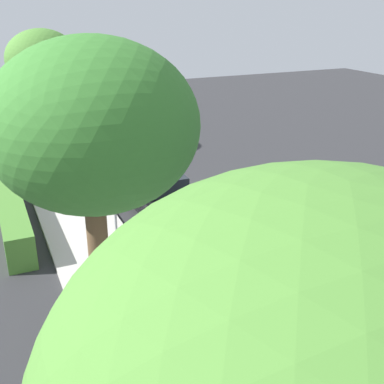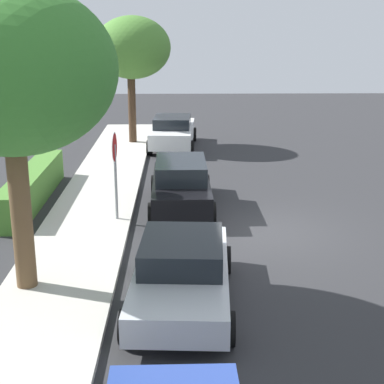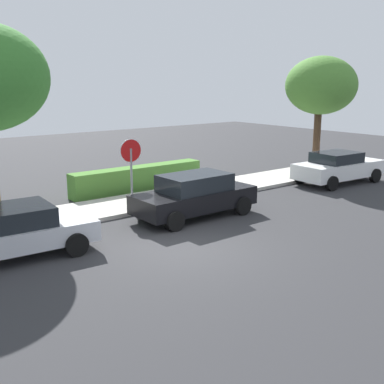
# 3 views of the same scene
# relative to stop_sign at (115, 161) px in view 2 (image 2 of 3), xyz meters

# --- Properties ---
(ground_plane) EXTENTS (60.00, 60.00, 0.00)m
(ground_plane) POSITION_rel_stop_sign_xyz_m (-0.76, -4.08, -1.84)
(ground_plane) COLOR #2D2D30
(sidewalk_curb) EXTENTS (32.00, 2.46, 0.14)m
(sidewalk_curb) POSITION_rel_stop_sign_xyz_m (-0.76, 0.84, -1.77)
(sidewalk_curb) COLOR beige
(sidewalk_curb) RESTS_ON ground_plane
(stop_sign) EXTENTS (0.84, 0.08, 2.64)m
(stop_sign) POSITION_rel_stop_sign_xyz_m (0.00, 0.00, 0.00)
(stop_sign) COLOR gray
(stop_sign) RESTS_ON ground_plane
(parked_car_black) EXTENTS (4.42, 1.98, 1.51)m
(parked_car_black) POSITION_rel_stop_sign_xyz_m (1.39, -1.83, -1.06)
(parked_car_black) COLOR black
(parked_car_black) RESTS_ON ground_plane
(parked_car_silver) EXTENTS (4.66, 2.29, 1.38)m
(parked_car_silver) POSITION_rel_stop_sign_xyz_m (-4.92, -1.84, -1.13)
(parked_car_silver) COLOR silver
(parked_car_silver) RESTS_ON ground_plane
(parked_car_white) EXTENTS (4.55, 2.21, 1.45)m
(parked_car_white) POSITION_rel_stop_sign_xyz_m (10.04, -1.48, -1.10)
(parked_car_white) COLOR white
(parked_car_white) RESTS_ON ground_plane
(street_tree_near_corner) EXTENTS (3.39, 3.39, 5.74)m
(street_tree_near_corner) POSITION_rel_stop_sign_xyz_m (10.73, 0.27, 2.50)
(street_tree_near_corner) COLOR #422D1E
(street_tree_near_corner) RESTS_ON ground_plane
(street_tree_far) EXTENTS (4.06, 4.06, 6.38)m
(street_tree_far) POSITION_rel_stop_sign_xyz_m (-4.34, 1.40, 2.84)
(street_tree_far) COLOR brown
(street_tree_far) RESTS_ON ground_plane
(front_yard_hedge) EXTENTS (6.12, 0.79, 1.03)m
(front_yard_hedge) POSITION_rel_stop_sign_xyz_m (2.05, 2.88, -1.32)
(front_yard_hedge) COLOR #4C8433
(front_yard_hedge) RESTS_ON ground_plane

